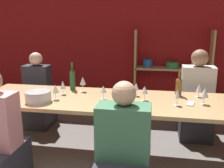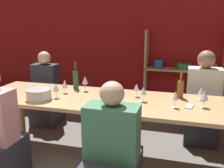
% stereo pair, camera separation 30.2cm
% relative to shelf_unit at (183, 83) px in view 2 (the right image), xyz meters
% --- Properties ---
extents(wall_back_red, '(8.80, 0.06, 2.70)m').
position_rel_shelf_unit_xyz_m(wall_back_red, '(-0.84, 0.20, 0.86)').
color(wall_back_red, '#A31919').
rests_on(wall_back_red, ground_plane).
extents(shelf_unit, '(1.37, 0.30, 1.42)m').
position_rel_shelf_unit_xyz_m(shelf_unit, '(0.00, 0.00, 0.00)').
color(shelf_unit, tan).
rests_on(shelf_unit, ground_plane).
extents(dining_table, '(3.10, 0.91, 0.73)m').
position_rel_shelf_unit_xyz_m(dining_table, '(-0.77, -2.01, 0.17)').
color(dining_table, tan).
rests_on(dining_table, ground_plane).
extents(mixing_bowl, '(0.29, 0.29, 0.12)m').
position_rel_shelf_unit_xyz_m(mixing_bowl, '(-1.54, -2.24, 0.30)').
color(mixing_bowl, '#B7BABC').
rests_on(mixing_bowl, dining_table).
extents(wine_bottle_green, '(0.07, 0.07, 0.30)m').
position_rel_shelf_unit_xyz_m(wine_bottle_green, '(-0.01, -1.74, 0.35)').
color(wine_bottle_green, brown).
rests_on(wine_bottle_green, dining_table).
extents(wine_bottle_dark, '(0.07, 0.07, 0.35)m').
position_rel_shelf_unit_xyz_m(wine_bottle_dark, '(-1.32, -1.70, 0.37)').
color(wine_bottle_dark, '#1E4C23').
rests_on(wine_bottle_dark, dining_table).
extents(wine_glass_white_a, '(0.08, 0.08, 0.16)m').
position_rel_shelf_unit_xyz_m(wine_glass_white_a, '(-0.85, -2.04, 0.35)').
color(wine_glass_white_a, white).
rests_on(wine_glass_white_a, dining_table).
extents(wine_glass_white_b, '(0.07, 0.07, 0.15)m').
position_rel_shelf_unit_xyz_m(wine_glass_white_b, '(-0.50, -1.84, 0.34)').
color(wine_glass_white_b, white).
rests_on(wine_glass_white_b, dining_table).
extents(wine_glass_white_c, '(0.07, 0.07, 0.17)m').
position_rel_shelf_unit_xyz_m(wine_glass_white_c, '(-1.37, -1.93, 0.35)').
color(wine_glass_white_c, white).
rests_on(wine_glass_white_c, dining_table).
extents(wine_glass_red_a, '(0.07, 0.07, 0.15)m').
position_rel_shelf_unit_xyz_m(wine_glass_red_a, '(0.22, -1.76, 0.34)').
color(wine_glass_red_a, white).
rests_on(wine_glass_red_a, dining_table).
extents(wine_glass_red_c, '(0.08, 0.08, 0.17)m').
position_rel_shelf_unit_xyz_m(wine_glass_red_c, '(-1.38, -2.14, 0.35)').
color(wine_glass_red_c, white).
rests_on(wine_glass_red_c, dining_table).
extents(wine_glass_white_d, '(0.07, 0.07, 0.17)m').
position_rel_shelf_unit_xyz_m(wine_glass_white_d, '(-0.39, -2.00, 0.35)').
color(wine_glass_white_d, white).
rests_on(wine_glass_white_d, dining_table).
extents(wine_glass_red_d, '(0.07, 0.07, 0.18)m').
position_rel_shelf_unit_xyz_m(wine_glass_red_d, '(-0.05, -2.12, 0.36)').
color(wine_glass_red_d, white).
rests_on(wine_glass_red_d, dining_table).
extents(wine_glass_white_e, '(0.07, 0.07, 0.19)m').
position_rel_shelf_unit_xyz_m(wine_glass_white_e, '(-1.17, -1.77, 0.37)').
color(wine_glass_white_e, white).
rests_on(wine_glass_white_e, dining_table).
extents(wine_glass_empty_b, '(0.08, 0.08, 0.18)m').
position_rel_shelf_unit_xyz_m(wine_glass_empty_b, '(0.24, -2.03, 0.36)').
color(wine_glass_empty_b, white).
rests_on(wine_glass_empty_b, dining_table).
extents(cell_phone, '(0.10, 0.16, 0.01)m').
position_rel_shelf_unit_xyz_m(cell_phone, '(0.10, -2.04, 0.24)').
color(cell_phone, silver).
rests_on(cell_phone, dining_table).
extents(person_far_a, '(0.38, 0.48, 1.14)m').
position_rel_shelf_unit_xyz_m(person_far_a, '(-2.03, -1.24, -0.08)').
color(person_far_a, '#2D2D38').
rests_on(person_far_a, ground_plane).
extents(person_near_b, '(0.45, 0.56, 1.13)m').
position_rel_shelf_unit_xyz_m(person_near_b, '(-0.52, -2.80, -0.09)').
color(person_near_b, '#2D2D38').
rests_on(person_near_b, ground_plane).
extents(person_far_b, '(0.43, 0.53, 1.22)m').
position_rel_shelf_unit_xyz_m(person_far_b, '(0.28, -1.22, -0.05)').
color(person_far_b, '#2D2D38').
rests_on(person_far_b, ground_plane).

